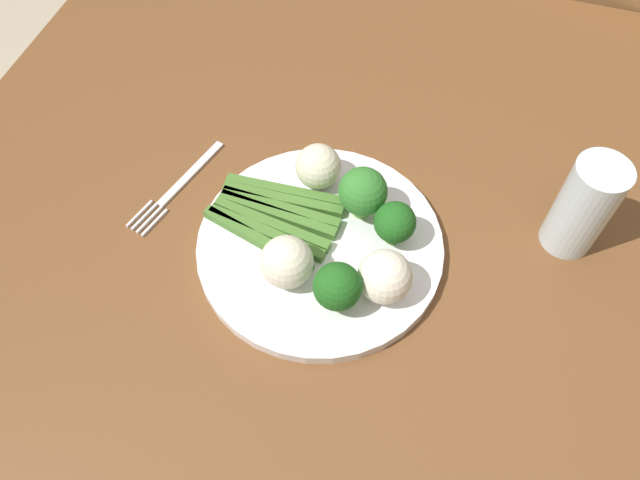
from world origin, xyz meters
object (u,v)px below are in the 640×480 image
(broccoli_back_right, at_px, (337,287))
(asparagus_bundle, at_px, (275,216))
(chair, at_px, (547,73))
(cauliflower_near_center, at_px, (287,262))
(cauliflower_back, at_px, (385,277))
(broccoli_right, at_px, (363,192))
(dining_table, at_px, (372,293))
(cauliflower_mid, at_px, (318,166))
(plate, at_px, (320,246))
(water_glass, at_px, (584,207))
(broccoli_front, at_px, (395,223))
(fork, at_px, (178,187))

(broccoli_back_right, bearing_deg, asparagus_bundle, -40.08)
(chair, bearing_deg, cauliflower_near_center, 80.24)
(cauliflower_back, bearing_deg, broccoli_right, -61.85)
(dining_table, distance_m, cauliflower_mid, 0.19)
(chair, distance_m, broccoli_back_right, 0.86)
(broccoli_back_right, relative_size, cauliflower_back, 1.07)
(broccoli_right, height_order, cauliflower_near_center, broccoli_right)
(dining_table, relative_size, plate, 4.10)
(broccoli_back_right, bearing_deg, cauliflower_near_center, -15.30)
(dining_table, relative_size, cauliflower_mid, 21.17)
(water_glass, bearing_deg, plate, 20.24)
(broccoli_front, height_order, cauliflower_near_center, same)
(cauliflower_mid, xyz_separation_m, fork, (0.17, 0.05, -0.04))
(cauliflower_back, bearing_deg, asparagus_bundle, -20.69)
(dining_table, relative_size, broccoli_back_right, 18.37)
(broccoli_right, distance_m, water_glass, 0.24)
(cauliflower_near_center, bearing_deg, cauliflower_mid, -86.91)
(cauliflower_back, xyz_separation_m, fork, (0.28, -0.07, -0.04))
(plate, relative_size, cauliflower_near_center, 4.85)
(broccoli_front, xyz_separation_m, cauliflower_mid, (0.11, -0.06, -0.01))
(plate, height_order, broccoli_back_right, broccoli_back_right)
(dining_table, xyz_separation_m, cauliflower_near_center, (0.09, 0.07, 0.15))
(broccoli_right, bearing_deg, fork, 5.24)
(cauliflower_near_center, xyz_separation_m, water_glass, (-0.29, -0.15, 0.02))
(broccoli_front, bearing_deg, broccoli_back_right, 69.03)
(dining_table, relative_size, broccoli_front, 20.01)
(dining_table, distance_m, asparagus_bundle, 0.18)
(plate, bearing_deg, cauliflower_back, 155.13)
(dining_table, distance_m, cauliflower_near_center, 0.19)
(asparagus_bundle, relative_size, water_glass, 1.22)
(asparagus_bundle, bearing_deg, water_glass, 19.40)
(cauliflower_back, height_order, cauliflower_mid, cauliflower_back)
(cauliflower_back, height_order, fork, cauliflower_back)
(cauliflower_near_center, relative_size, fork, 0.36)
(chair, xyz_separation_m, plate, (0.27, 0.70, 0.27))
(cauliflower_near_center, bearing_deg, broccoli_front, -140.67)
(cauliflower_back, bearing_deg, chair, -103.97)
(asparagus_bundle, relative_size, broccoli_right, 2.27)
(broccoli_right, distance_m, fork, 0.24)
(asparagus_bundle, xyz_separation_m, cauliflower_back, (-0.14, 0.05, 0.02))
(broccoli_back_right, distance_m, cauliflower_back, 0.05)
(broccoli_back_right, xyz_separation_m, cauliflower_back, (-0.04, -0.03, -0.01))
(chair, distance_m, plate, 0.79)
(plate, distance_m, broccoli_right, 0.08)
(cauliflower_near_center, xyz_separation_m, cauliflower_mid, (0.01, -0.14, -0.00))
(asparagus_bundle, relative_size, cauliflower_near_center, 2.68)
(fork, bearing_deg, dining_table, 102.57)
(cauliflower_back, bearing_deg, fork, -14.55)
(plate, height_order, broccoli_front, broccoli_front)
(asparagus_bundle, distance_m, fork, 0.14)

